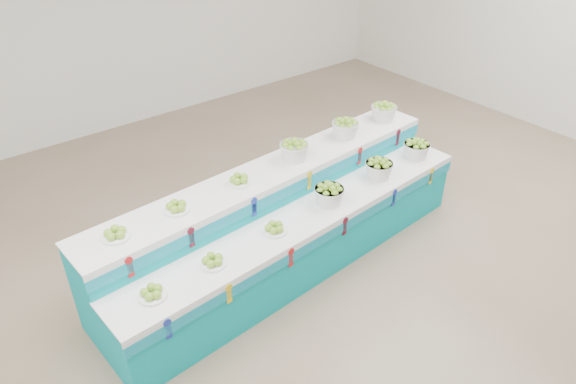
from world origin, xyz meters
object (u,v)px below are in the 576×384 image
at_px(display_stand, 288,221).
at_px(plate_upper_mid, 176,206).
at_px(basket_upper_right, 384,111).
at_px(basket_lower_left, 329,194).

distance_m(display_stand, plate_upper_mid, 1.29).
bearing_deg(display_stand, basket_upper_right, 8.44).
distance_m(basket_lower_left, plate_upper_mid, 1.57).
bearing_deg(basket_upper_right, plate_upper_mid, -176.61).
height_order(display_stand, basket_lower_left, display_stand).
bearing_deg(basket_lower_left, basket_upper_right, 23.31).
distance_m(plate_upper_mid, basket_upper_right, 2.93).
distance_m(display_stand, basket_lower_left, 0.53).
bearing_deg(plate_upper_mid, display_stand, -9.96).
relative_size(display_stand, plate_upper_mid, 17.72).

